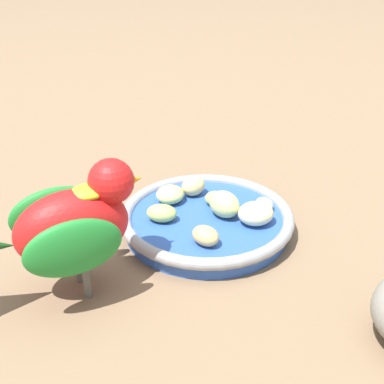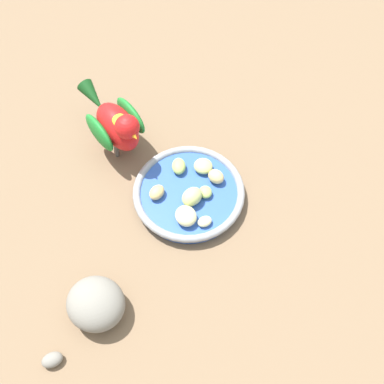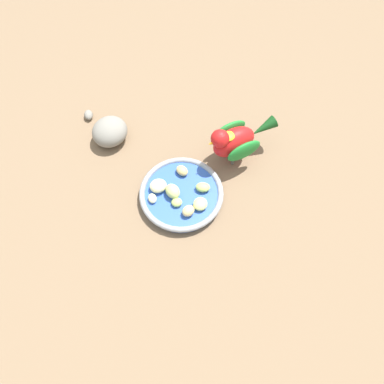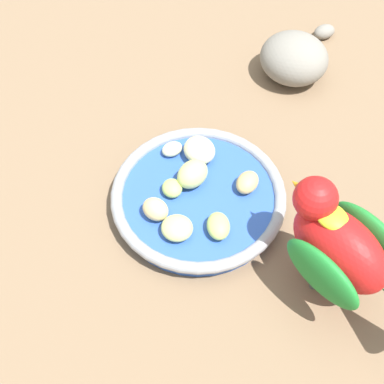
% 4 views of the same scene
% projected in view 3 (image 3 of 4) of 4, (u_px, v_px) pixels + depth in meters
% --- Properties ---
extents(ground_plane, '(4.00, 4.00, 0.00)m').
position_uv_depth(ground_plane, '(175.00, 202.00, 0.91)').
color(ground_plane, '#7A6047').
extents(feeding_bowl, '(0.20, 0.20, 0.03)m').
position_uv_depth(feeding_bowl, '(181.00, 194.00, 0.90)').
color(feeding_bowl, '#2D56B7').
rests_on(feeding_bowl, ground_plane).
extents(apple_piece_0, '(0.03, 0.04, 0.02)m').
position_uv_depth(apple_piece_0, '(182.00, 171.00, 0.91)').
color(apple_piece_0, tan).
rests_on(apple_piece_0, feeding_bowl).
extents(apple_piece_1, '(0.04, 0.05, 0.03)m').
position_uv_depth(apple_piece_1, '(173.00, 191.00, 0.88)').
color(apple_piece_1, '#C6D17A').
rests_on(apple_piece_1, feeding_bowl).
extents(apple_piece_2, '(0.03, 0.03, 0.02)m').
position_uv_depth(apple_piece_2, '(176.00, 203.00, 0.88)').
color(apple_piece_2, '#B2CC66').
rests_on(apple_piece_2, feeding_bowl).
extents(apple_piece_3, '(0.02, 0.03, 0.01)m').
position_uv_depth(apple_piece_3, '(152.00, 198.00, 0.88)').
color(apple_piece_3, beige).
rests_on(apple_piece_3, feeding_bowl).
extents(apple_piece_4, '(0.05, 0.05, 0.02)m').
position_uv_depth(apple_piece_4, '(200.00, 204.00, 0.87)').
color(apple_piece_4, '#C6D17A').
rests_on(apple_piece_4, feeding_bowl).
extents(apple_piece_5, '(0.04, 0.04, 0.02)m').
position_uv_depth(apple_piece_5, '(158.00, 186.00, 0.89)').
color(apple_piece_5, beige).
rests_on(apple_piece_5, feeding_bowl).
extents(apple_piece_6, '(0.04, 0.04, 0.02)m').
position_uv_depth(apple_piece_6, '(203.00, 188.00, 0.89)').
color(apple_piece_6, '#B2CC66').
rests_on(apple_piece_6, feeding_bowl).
extents(apple_piece_7, '(0.04, 0.03, 0.02)m').
position_uv_depth(apple_piece_7, '(188.00, 211.00, 0.86)').
color(apple_piece_7, '#E5C67F').
rests_on(apple_piece_7, feeding_bowl).
extents(parrot, '(0.19, 0.09, 0.13)m').
position_uv_depth(parrot, '(235.00, 140.00, 0.90)').
color(parrot, '#59544C').
rests_on(parrot, ground_plane).
extents(rock_large, '(0.12, 0.12, 0.06)m').
position_uv_depth(rock_large, '(110.00, 132.00, 0.97)').
color(rock_large, gray).
rests_on(rock_large, ground_plane).
extents(pebble_0, '(0.03, 0.03, 0.02)m').
position_uv_depth(pebble_0, '(89.00, 115.00, 1.02)').
color(pebble_0, gray).
rests_on(pebble_0, ground_plane).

